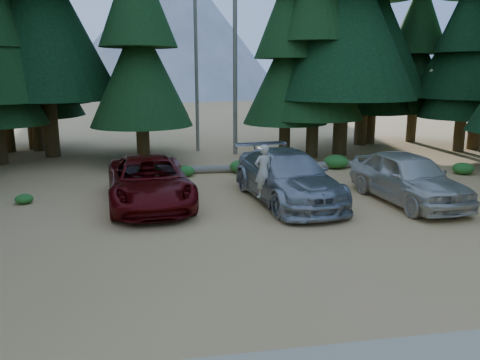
{
  "coord_description": "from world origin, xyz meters",
  "views": [
    {
      "loc": [
        -3.45,
        -11.48,
        4.5
      ],
      "look_at": [
        -1.02,
        2.49,
        1.25
      ],
      "focal_mm": 35.0,
      "sensor_mm": 36.0,
      "label": 1
    }
  ],
  "objects_px": {
    "silver_minivan_center": "(287,177)",
    "log_left": "(206,170)",
    "log_right": "(359,163)",
    "frisbee_player": "(263,171)",
    "red_pickup": "(149,181)",
    "silver_minivan_right": "(408,177)",
    "log_mid": "(287,164)"
  },
  "relations": [
    {
      "from": "silver_minivan_right",
      "to": "log_mid",
      "type": "height_order",
      "value": "silver_minivan_right"
    },
    {
      "from": "red_pickup",
      "to": "log_left",
      "type": "bearing_deg",
      "value": 57.49
    },
    {
      "from": "log_left",
      "to": "log_right",
      "type": "xyz_separation_m",
      "value": [
        7.57,
        0.15,
        0.0
      ]
    },
    {
      "from": "log_mid",
      "to": "frisbee_player",
      "type": "bearing_deg",
      "value": -83.94
    },
    {
      "from": "silver_minivan_right",
      "to": "log_left",
      "type": "xyz_separation_m",
      "value": [
        -6.54,
        6.17,
        -0.74
      ]
    },
    {
      "from": "log_right",
      "to": "silver_minivan_right",
      "type": "bearing_deg",
      "value": -103.95
    },
    {
      "from": "red_pickup",
      "to": "silver_minivan_center",
      "type": "distance_m",
      "value": 4.87
    },
    {
      "from": "log_mid",
      "to": "log_right",
      "type": "bearing_deg",
      "value": 14.53
    },
    {
      "from": "silver_minivan_right",
      "to": "log_right",
      "type": "distance_m",
      "value": 6.44
    },
    {
      "from": "silver_minivan_center",
      "to": "log_mid",
      "type": "height_order",
      "value": "silver_minivan_center"
    },
    {
      "from": "red_pickup",
      "to": "frisbee_player",
      "type": "relative_size",
      "value": 3.29
    },
    {
      "from": "log_left",
      "to": "log_right",
      "type": "distance_m",
      "value": 7.57
    },
    {
      "from": "silver_minivan_right",
      "to": "log_right",
      "type": "height_order",
      "value": "silver_minivan_right"
    },
    {
      "from": "red_pickup",
      "to": "log_mid",
      "type": "relative_size",
      "value": 2.05
    },
    {
      "from": "log_right",
      "to": "frisbee_player",
      "type": "bearing_deg",
      "value": -139.71
    },
    {
      "from": "log_right",
      "to": "silver_minivan_center",
      "type": "bearing_deg",
      "value": -138.4
    },
    {
      "from": "log_right",
      "to": "log_left",
      "type": "bearing_deg",
      "value": 176.43
    },
    {
      "from": "frisbee_player",
      "to": "log_left",
      "type": "height_order",
      "value": "frisbee_player"
    },
    {
      "from": "red_pickup",
      "to": "log_mid",
      "type": "xyz_separation_m",
      "value": [
        6.61,
        5.79,
        -0.7
      ]
    },
    {
      "from": "silver_minivan_right",
      "to": "frisbee_player",
      "type": "distance_m",
      "value": 5.24
    },
    {
      "from": "frisbee_player",
      "to": "log_mid",
      "type": "relative_size",
      "value": 0.62
    },
    {
      "from": "log_left",
      "to": "silver_minivan_right",
      "type": "bearing_deg",
      "value": -42.05
    },
    {
      "from": "silver_minivan_right",
      "to": "red_pickup",
      "type": "bearing_deg",
      "value": 166.68
    },
    {
      "from": "red_pickup",
      "to": "silver_minivan_center",
      "type": "height_order",
      "value": "silver_minivan_center"
    },
    {
      "from": "silver_minivan_center",
      "to": "log_left",
      "type": "distance_m",
      "value": 5.84
    },
    {
      "from": "log_mid",
      "to": "log_left",
      "type": "bearing_deg",
      "value": -139.01
    },
    {
      "from": "silver_minivan_right",
      "to": "log_mid",
      "type": "relative_size",
      "value": 1.83
    },
    {
      "from": "red_pickup",
      "to": "silver_minivan_center",
      "type": "xyz_separation_m",
      "value": [
        4.85,
        -0.46,
        0.07
      ]
    },
    {
      "from": "silver_minivan_center",
      "to": "log_right",
      "type": "xyz_separation_m",
      "value": [
        5.19,
        5.43,
        -0.72
      ]
    },
    {
      "from": "silver_minivan_center",
      "to": "frisbee_player",
      "type": "bearing_deg",
      "value": -149.41
    },
    {
      "from": "log_left",
      "to": "log_right",
      "type": "relative_size",
      "value": 0.87
    },
    {
      "from": "silver_minivan_right",
      "to": "log_mid",
      "type": "xyz_separation_m",
      "value": [
        -2.4,
        7.13,
        -0.78
      ]
    }
  ]
}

